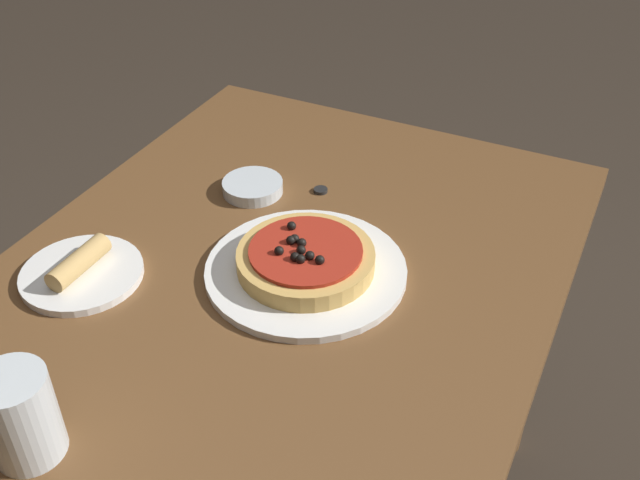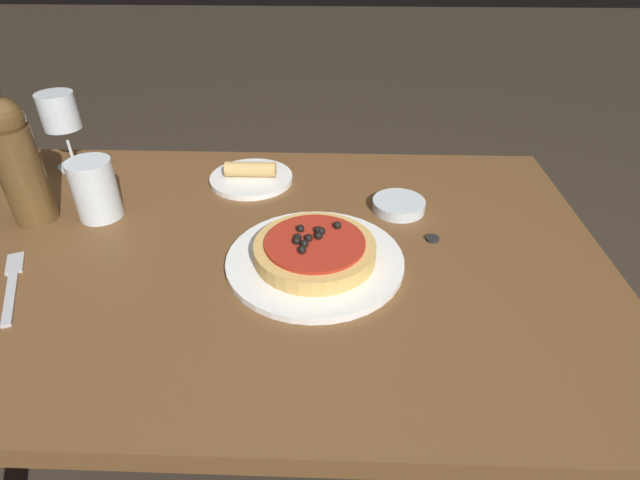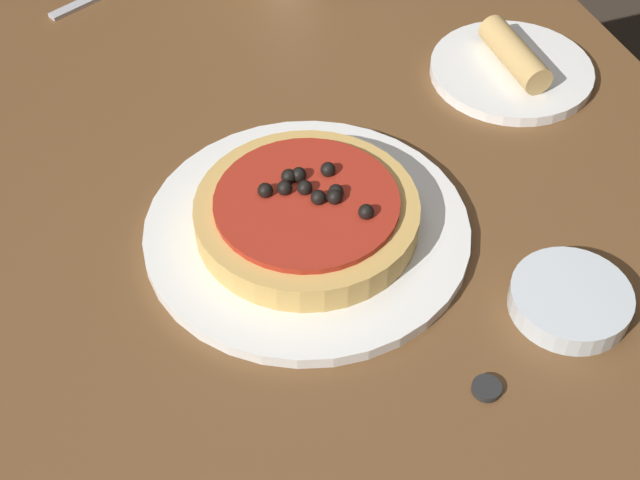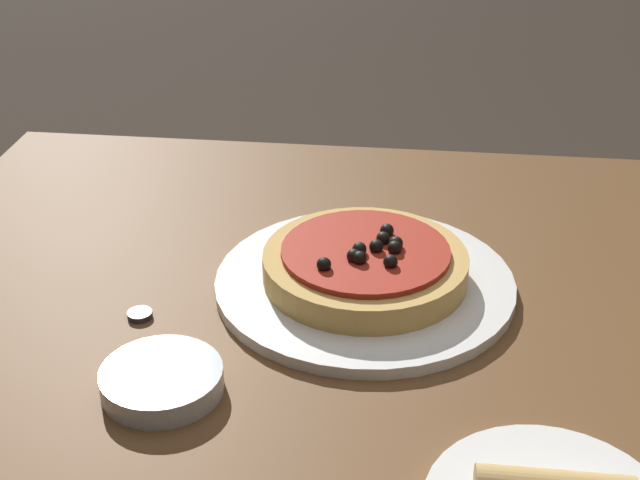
{
  "view_description": "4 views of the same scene",
  "coord_description": "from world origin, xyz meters",
  "px_view_note": "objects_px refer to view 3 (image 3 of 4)",
  "views": [
    {
      "loc": [
        -0.66,
        -0.44,
        1.45
      ],
      "look_at": [
        0.1,
        -0.06,
        0.81
      ],
      "focal_mm": 42.0,
      "sensor_mm": 36.0,
      "label": 1
    },
    {
      "loc": [
        0.13,
        -0.72,
        1.25
      ],
      "look_at": [
        0.11,
        -0.06,
        0.8
      ],
      "focal_mm": 28.0,
      "sensor_mm": 36.0,
      "label": 2
    },
    {
      "loc": [
        0.63,
        -0.22,
        1.35
      ],
      "look_at": [
        0.14,
        -0.04,
        0.78
      ],
      "focal_mm": 50.0,
      "sensor_mm": 36.0,
      "label": 3
    },
    {
      "loc": [
        0.06,
        0.72,
        1.22
      ],
      "look_at": [
        0.14,
        -0.03,
        0.81
      ],
      "focal_mm": 50.0,
      "sensor_mm": 36.0,
      "label": 4
    }
  ],
  "objects_px": {
    "dining_table": "(314,226)",
    "dinner_plate": "(307,230)",
    "side_bowl": "(570,300)",
    "pizza": "(307,213)",
    "side_plate": "(512,67)",
    "bottle_cap": "(487,388)"
  },
  "relations": [
    {
      "from": "dinner_plate",
      "to": "side_bowl",
      "type": "relative_size",
      "value": 2.89
    },
    {
      "from": "pizza",
      "to": "side_bowl",
      "type": "distance_m",
      "value": 0.24
    },
    {
      "from": "dinner_plate",
      "to": "bottle_cap",
      "type": "distance_m",
      "value": 0.22
    },
    {
      "from": "side_plate",
      "to": "pizza",
      "type": "bearing_deg",
      "value": -62.66
    },
    {
      "from": "dinner_plate",
      "to": "side_bowl",
      "type": "distance_m",
      "value": 0.24
    },
    {
      "from": "pizza",
      "to": "bottle_cap",
      "type": "xyz_separation_m",
      "value": [
        0.21,
        0.08,
        -0.03
      ]
    },
    {
      "from": "side_bowl",
      "to": "side_plate",
      "type": "height_order",
      "value": "side_plate"
    },
    {
      "from": "dinner_plate",
      "to": "pizza",
      "type": "bearing_deg",
      "value": 133.84
    },
    {
      "from": "dinner_plate",
      "to": "pizza",
      "type": "height_order",
      "value": "pizza"
    },
    {
      "from": "side_plate",
      "to": "bottle_cap",
      "type": "bearing_deg",
      "value": -30.94
    },
    {
      "from": "dining_table",
      "to": "side_plate",
      "type": "relative_size",
      "value": 6.75
    },
    {
      "from": "dining_table",
      "to": "side_plate",
      "type": "xyz_separation_m",
      "value": [
        -0.05,
        0.25,
        0.11
      ]
    },
    {
      "from": "dining_table",
      "to": "side_bowl",
      "type": "bearing_deg",
      "value": 28.39
    },
    {
      "from": "side_bowl",
      "to": "dinner_plate",
      "type": "bearing_deg",
      "value": -130.93
    },
    {
      "from": "side_bowl",
      "to": "pizza",
      "type": "bearing_deg",
      "value": -130.98
    },
    {
      "from": "bottle_cap",
      "to": "side_bowl",
      "type": "bearing_deg",
      "value": 116.15
    },
    {
      "from": "dining_table",
      "to": "bottle_cap",
      "type": "xyz_separation_m",
      "value": [
        0.31,
        0.04,
        0.11
      ]
    },
    {
      "from": "dinner_plate",
      "to": "bottle_cap",
      "type": "height_order",
      "value": "dinner_plate"
    },
    {
      "from": "dinner_plate",
      "to": "bottle_cap",
      "type": "relative_size",
      "value": 12.48
    },
    {
      "from": "dining_table",
      "to": "dinner_plate",
      "type": "bearing_deg",
      "value": -22.59
    },
    {
      "from": "dining_table",
      "to": "dinner_plate",
      "type": "height_order",
      "value": "dinner_plate"
    },
    {
      "from": "pizza",
      "to": "dining_table",
      "type": "bearing_deg",
      "value": 157.46
    }
  ]
}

